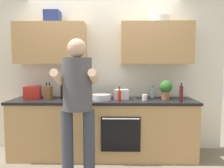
% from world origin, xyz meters
% --- Properties ---
extents(ground_plane, '(12.00, 12.00, 0.00)m').
position_xyz_m(ground_plane, '(0.00, 0.00, 0.00)').
color(ground_plane, '#756B5B').
extents(back_wall_unit, '(4.00, 0.38, 2.50)m').
position_xyz_m(back_wall_unit, '(0.00, 0.28, 1.49)').
color(back_wall_unit, silver).
rests_on(back_wall_unit, ground).
extents(counter, '(2.84, 0.67, 0.90)m').
position_xyz_m(counter, '(0.00, -0.00, 0.45)').
color(counter, tan).
rests_on(counter, ground).
extents(person_standing, '(0.49, 0.45, 1.73)m').
position_xyz_m(person_standing, '(-0.25, -0.79, 1.03)').
color(person_standing, '#383D4C').
rests_on(person_standing, ground).
extents(bottle_wine, '(0.05, 0.05, 0.28)m').
position_xyz_m(bottle_wine, '(1.15, -0.19, 1.02)').
color(bottle_wine, '#471419').
rests_on(bottle_wine, counter).
extents(bottle_hotsauce, '(0.05, 0.05, 0.22)m').
position_xyz_m(bottle_hotsauce, '(0.25, -0.18, 0.98)').
color(bottle_hotsauce, red).
rests_on(bottle_hotsauce, counter).
extents(bottle_juice, '(0.07, 0.07, 0.23)m').
position_xyz_m(bottle_juice, '(-0.49, -0.14, 0.99)').
color(bottle_juice, orange).
rests_on(bottle_juice, counter).
extents(bottle_water, '(0.07, 0.07, 0.19)m').
position_xyz_m(bottle_water, '(0.80, 0.21, 0.97)').
color(bottle_water, silver).
rests_on(bottle_water, counter).
extents(bottle_soy, '(0.05, 0.05, 0.26)m').
position_xyz_m(bottle_soy, '(-0.65, 0.09, 1.01)').
color(bottle_soy, black).
rests_on(bottle_soy, counter).
extents(cup_coffee, '(0.08, 0.08, 0.09)m').
position_xyz_m(cup_coffee, '(0.64, -0.07, 0.94)').
color(cup_coffee, white).
rests_on(cup_coffee, counter).
extents(mixing_bowl, '(0.28, 0.28, 0.09)m').
position_xyz_m(mixing_bowl, '(-0.01, -0.06, 0.94)').
color(mixing_bowl, silver).
rests_on(mixing_bowl, counter).
extents(knife_block, '(0.10, 0.14, 0.27)m').
position_xyz_m(knife_block, '(-0.85, 0.01, 1.00)').
color(knife_block, brown).
rests_on(knife_block, counter).
extents(potted_herb, '(0.20, 0.20, 0.30)m').
position_xyz_m(potted_herb, '(0.97, 0.01, 1.08)').
color(potted_herb, '#9E6647').
rests_on(potted_herb, counter).
extents(grocery_bag_crisps, '(0.28, 0.25, 0.20)m').
position_xyz_m(grocery_bag_crisps, '(-1.12, 0.08, 1.00)').
color(grocery_bag_crisps, red).
rests_on(grocery_bag_crisps, counter).
extents(grocery_bag_produce, '(0.23, 0.17, 0.15)m').
position_xyz_m(grocery_bag_produce, '(0.29, 0.07, 0.97)').
color(grocery_bag_produce, silver).
rests_on(grocery_bag_produce, counter).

